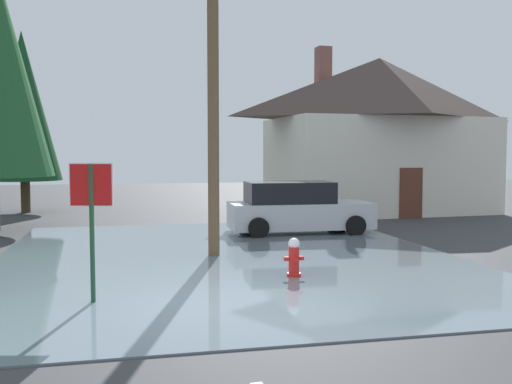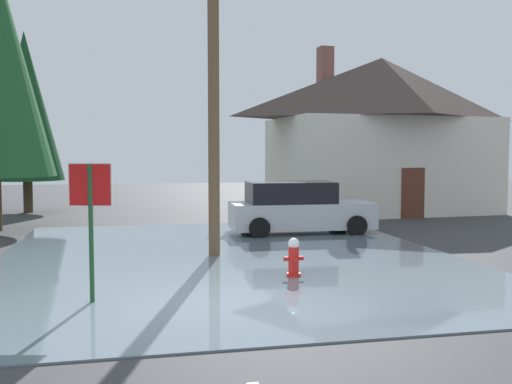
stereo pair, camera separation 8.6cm
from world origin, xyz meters
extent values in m
cube|color=#38383A|center=(0.00, 0.00, -0.05)|extent=(80.00, 80.00, 0.10)
cube|color=slate|center=(0.80, 4.31, 0.02)|extent=(11.06, 13.37, 0.03)
cube|color=silver|center=(-0.81, -1.86, 0.00)|extent=(3.81, 0.38, 0.01)
cylinder|color=#1E4C28|center=(-2.17, 0.49, 1.19)|extent=(0.08, 0.08, 2.39)
cube|color=white|center=(-2.17, 0.49, 2.04)|extent=(0.73, 0.18, 0.74)
cube|color=red|center=(-2.17, 0.49, 2.04)|extent=(0.69, 0.18, 0.70)
cylinder|color=red|center=(1.76, 1.72, 0.05)|extent=(0.30, 0.30, 0.10)
cylinder|color=red|center=(1.76, 1.72, 0.37)|extent=(0.22, 0.22, 0.54)
sphere|color=white|center=(1.76, 1.72, 0.71)|extent=(0.24, 0.24, 0.24)
cylinder|color=red|center=(1.60, 1.72, 0.40)|extent=(0.10, 0.09, 0.09)
cylinder|color=red|center=(1.92, 1.72, 0.40)|extent=(0.10, 0.09, 0.09)
cylinder|color=red|center=(1.76, 1.56, 0.40)|extent=(0.11, 0.10, 0.11)
cylinder|color=brown|center=(0.50, 4.50, 3.75)|extent=(0.28, 0.28, 7.50)
cube|color=silver|center=(9.16, 13.87, 2.03)|extent=(9.26, 5.95, 4.06)
pyramid|color=#473833|center=(9.16, 13.87, 5.38)|extent=(10.00, 6.43, 2.64)
cube|color=brown|center=(6.87, 14.69, 6.04)|extent=(0.64, 0.64, 2.38)
cube|color=#592D1E|center=(9.33, 11.15, 1.00)|extent=(1.00, 0.12, 2.00)
cube|color=silver|center=(3.82, 8.06, 0.58)|extent=(4.59, 1.98, 0.82)
cube|color=black|center=(3.46, 8.07, 1.33)|extent=(2.77, 1.70, 0.67)
cylinder|color=black|center=(5.39, 8.92, 0.32)|extent=(0.65, 0.24, 0.64)
cylinder|color=black|center=(5.33, 7.09, 0.32)|extent=(0.65, 0.24, 0.64)
cylinder|color=black|center=(2.31, 9.02, 0.32)|extent=(0.65, 0.24, 0.64)
cylinder|color=black|center=(2.25, 7.20, 0.32)|extent=(0.65, 0.24, 0.64)
cylinder|color=#4C3823|center=(-5.94, 16.77, 0.70)|extent=(0.39, 0.39, 1.40)
cone|color=#143D1E|center=(-5.94, 16.77, 4.60)|extent=(3.12, 3.12, 6.40)
camera|label=1|loc=(-1.55, -9.52, 2.57)|focal=40.17mm
camera|label=2|loc=(-1.46, -9.54, 2.57)|focal=40.17mm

